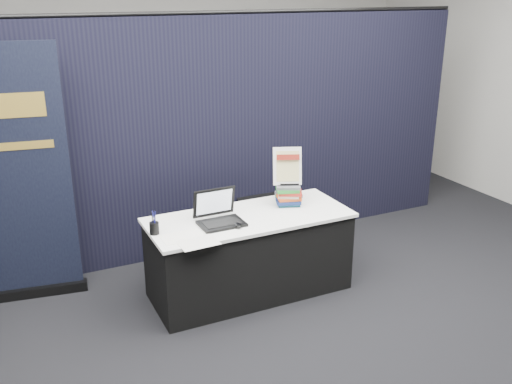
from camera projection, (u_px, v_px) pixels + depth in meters
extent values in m
plane|color=black|center=(277.00, 321.00, 4.80)|extent=(8.00, 8.00, 0.00)
cube|color=#A9A69F|center=(140.00, 58.00, 7.60)|extent=(8.00, 0.02, 3.50)
cube|color=black|center=(205.00, 139.00, 5.75)|extent=(6.00, 0.08, 2.40)
cube|color=black|center=(249.00, 256.00, 5.14)|extent=(1.76, 0.71, 0.72)
cube|color=white|center=(249.00, 218.00, 5.02)|extent=(1.80, 0.75, 0.03)
cube|color=black|center=(222.00, 224.00, 4.82)|extent=(0.38, 0.27, 0.02)
cube|color=black|center=(215.00, 203.00, 4.89)|extent=(0.38, 0.07, 0.26)
cube|color=silver|center=(216.00, 203.00, 4.88)|extent=(0.32, 0.05, 0.21)
ellipsoid|color=black|center=(238.00, 225.00, 4.77)|extent=(0.08, 0.12, 0.03)
cube|color=white|center=(181.00, 237.00, 4.58)|extent=(0.31, 0.23, 0.00)
cube|color=white|center=(198.00, 243.00, 4.48)|extent=(0.32, 0.23, 0.00)
cube|color=white|center=(191.00, 236.00, 4.60)|extent=(0.31, 0.27, 0.00)
cylinder|color=black|center=(154.00, 228.00, 4.63)|extent=(0.09, 0.09, 0.10)
cube|color=#164856|center=(288.00, 204.00, 5.26)|extent=(0.25, 0.22, 0.03)
cube|color=navy|center=(288.00, 201.00, 5.25)|extent=(0.25, 0.22, 0.03)
cube|color=#DE521F|center=(288.00, 198.00, 5.24)|extent=(0.25, 0.22, 0.03)
cube|color=beige|center=(288.00, 195.00, 5.23)|extent=(0.25, 0.22, 0.03)
cube|color=#A3241A|center=(289.00, 192.00, 5.22)|extent=(0.25, 0.22, 0.03)
cube|color=#23832A|center=(289.00, 189.00, 5.21)|extent=(0.25, 0.22, 0.03)
cube|color=#55565B|center=(289.00, 187.00, 5.20)|extent=(0.25, 0.22, 0.03)
cube|color=#23832A|center=(288.00, 198.00, 5.40)|extent=(0.25, 0.21, 0.03)
cube|color=#55565B|center=(288.00, 195.00, 5.39)|extent=(0.25, 0.21, 0.03)
cube|color=tan|center=(288.00, 192.00, 5.38)|extent=(0.25, 0.21, 0.03)
cube|color=black|center=(289.00, 184.00, 5.18)|extent=(0.17, 0.08, 0.01)
cylinder|color=black|center=(279.00, 172.00, 5.19)|extent=(0.04, 0.09, 0.25)
cylinder|color=black|center=(292.00, 170.00, 5.24)|extent=(0.04, 0.09, 0.25)
cube|color=silver|center=(287.00, 166.00, 5.16)|extent=(0.28, 0.19, 0.34)
cube|color=#CAC17E|center=(288.00, 166.00, 5.16)|extent=(0.22, 0.15, 0.27)
cube|color=maroon|center=(288.00, 157.00, 5.12)|extent=(0.20, 0.09, 0.05)
cube|color=black|center=(33.00, 292.00, 5.17)|extent=(0.96, 0.24, 0.09)
cube|color=black|center=(16.00, 178.00, 4.82)|extent=(0.89, 0.17, 2.25)
cube|color=gold|center=(5.00, 106.00, 4.59)|extent=(0.61, 0.10, 0.20)
cube|color=gold|center=(11.00, 146.00, 4.71)|extent=(0.67, 0.11, 0.07)
cylinder|color=black|center=(250.00, 235.00, 5.86)|extent=(0.02, 0.02, 0.49)
cylinder|color=black|center=(287.00, 228.00, 6.04)|extent=(0.02, 0.02, 0.49)
cylinder|color=black|center=(233.00, 220.00, 6.23)|extent=(0.02, 0.02, 0.49)
cylinder|color=black|center=(268.00, 214.00, 6.40)|extent=(0.02, 0.02, 0.49)
cube|color=black|center=(259.00, 201.00, 6.04)|extent=(0.55, 0.55, 0.04)
cube|color=black|center=(251.00, 159.00, 6.09)|extent=(0.43, 0.13, 0.17)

